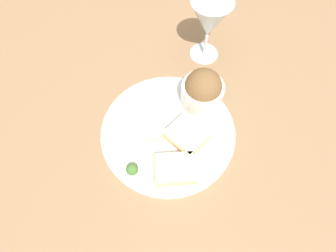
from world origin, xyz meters
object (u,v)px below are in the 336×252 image
object	(u,v)px
sauce_ramekin	(153,131)
cheese_toast_far	(175,169)
cheese_toast_near	(187,134)
wine_glass	(209,21)
salad_bowl	(203,90)

from	to	relation	value
sauce_ramekin	cheese_toast_far	distance (m)	0.09
cheese_toast_near	cheese_toast_far	bearing A→B (deg)	-85.21
cheese_toast_near	wine_glass	distance (m)	0.27
wine_glass	sauce_ramekin	bearing A→B (deg)	-93.69
wine_glass	cheese_toast_far	bearing A→B (deg)	-80.05
sauce_ramekin	cheese_toast_near	size ratio (longest dim) A/B	0.53
salad_bowl	cheese_toast_far	xyz separation A→B (m)	(0.01, -0.18, -0.03)
cheese_toast_far	wine_glass	distance (m)	0.35
salad_bowl	cheese_toast_near	size ratio (longest dim) A/B	0.97
salad_bowl	cheese_toast_near	bearing A→B (deg)	-86.99
salad_bowl	wine_glass	distance (m)	0.17
salad_bowl	sauce_ramekin	bearing A→B (deg)	-117.38
salad_bowl	cheese_toast_far	distance (m)	0.18
sauce_ramekin	cheese_toast_near	bearing A→B (deg)	19.59
cheese_toast_far	cheese_toast_near	bearing A→B (deg)	94.79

